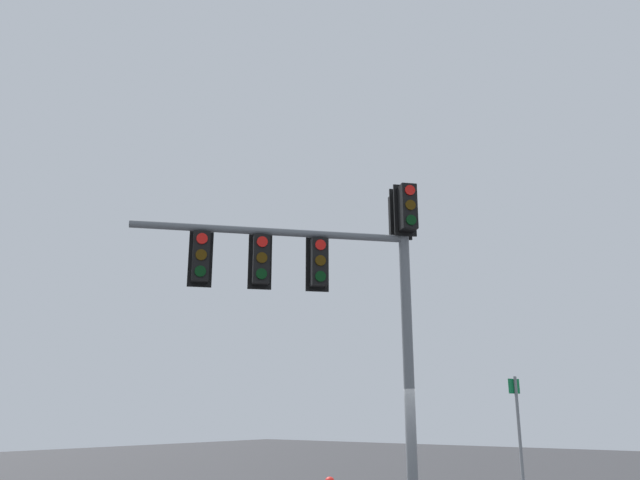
# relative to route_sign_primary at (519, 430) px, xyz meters

# --- Properties ---
(signal_mast_assembly) EXTENTS (4.33, 3.90, 6.42)m
(signal_mast_assembly) POSITION_rel_route_sign_primary_xyz_m (-4.54, 1.54, 2.91)
(signal_mast_assembly) COLOR slate
(signal_mast_assembly) RESTS_ON ground
(route_sign_primary) EXTENTS (0.35, 0.14, 2.86)m
(route_sign_primary) POSITION_rel_route_sign_primary_xyz_m (0.00, 0.00, 0.00)
(route_sign_primary) COLOR slate
(route_sign_primary) RESTS_ON ground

